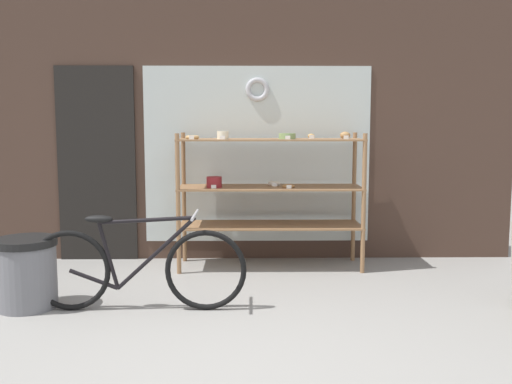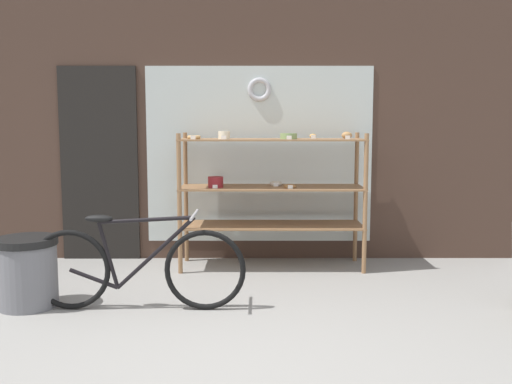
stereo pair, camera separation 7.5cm
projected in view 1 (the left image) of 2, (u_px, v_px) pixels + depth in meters
The scene contains 5 objects.
ground_plane at pixel (233, 368), 3.48m from camera, with size 30.00×30.00×0.00m, color gray.
storefront_facade at pixel (236, 97), 6.16m from camera, with size 6.03×0.13×3.65m.
display_case at pixel (268, 184), 5.85m from camera, with size 1.88×0.57×1.41m.
bicycle at pixel (137, 267), 4.53m from camera, with size 1.73×0.46×0.78m.
trash_bin at pixel (26, 270), 4.60m from camera, with size 0.50×0.50×0.57m.
Camera 1 is at (0.09, -3.33, 1.48)m, focal length 40.00 mm.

